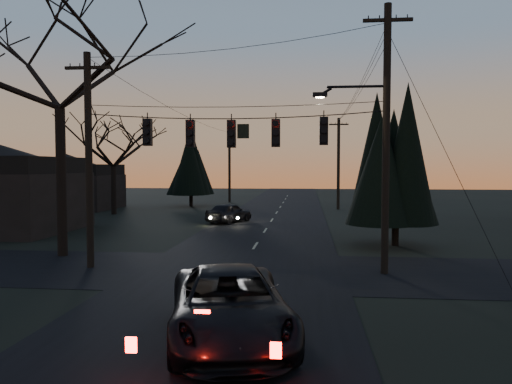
# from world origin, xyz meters

# --- Properties ---
(ground_plane) EXTENTS (160.00, 160.00, 0.00)m
(ground_plane) POSITION_xyz_m (0.00, 0.00, 0.00)
(ground_plane) COLOR black
(main_road) EXTENTS (8.00, 120.00, 0.02)m
(main_road) POSITION_xyz_m (0.00, 20.00, 0.01)
(main_road) COLOR black
(main_road) RESTS_ON ground
(cross_road) EXTENTS (60.00, 7.00, 0.02)m
(cross_road) POSITION_xyz_m (0.00, 10.00, 0.01)
(cross_road) COLOR black
(cross_road) RESTS_ON ground
(utility_pole_right) EXTENTS (5.00, 0.30, 10.00)m
(utility_pole_right) POSITION_xyz_m (5.50, 10.00, 0.00)
(utility_pole_right) COLOR black
(utility_pole_right) RESTS_ON ground
(utility_pole_left) EXTENTS (1.80, 0.30, 8.50)m
(utility_pole_left) POSITION_xyz_m (-6.00, 10.00, 0.00)
(utility_pole_left) COLOR black
(utility_pole_left) RESTS_ON ground
(utility_pole_far_r) EXTENTS (1.80, 0.30, 8.50)m
(utility_pole_far_r) POSITION_xyz_m (5.50, 38.00, 0.00)
(utility_pole_far_r) COLOR black
(utility_pole_far_r) RESTS_ON ground
(utility_pole_far_l) EXTENTS (0.30, 0.30, 8.00)m
(utility_pole_far_l) POSITION_xyz_m (-6.00, 46.00, 0.00)
(utility_pole_far_l) COLOR black
(utility_pole_far_l) RESTS_ON ground
(span_signal_assembly) EXTENTS (11.50, 0.44, 1.48)m
(span_signal_assembly) POSITION_xyz_m (-0.24, 10.00, 5.33)
(span_signal_assembly) COLOR black
(span_signal_assembly) RESTS_ON ground
(bare_tree_left) EXTENTS (10.08, 10.08, 13.26)m
(bare_tree_left) POSITION_xyz_m (-8.38, 12.37, 9.27)
(bare_tree_left) COLOR black
(bare_tree_left) RESTS_ON ground
(evergreen_right) EXTENTS (3.90, 3.90, 7.70)m
(evergreen_right) POSITION_xyz_m (7.08, 16.88, 4.44)
(evergreen_right) COLOR black
(evergreen_right) RESTS_ON ground
(bare_tree_dist) EXTENTS (7.06, 7.06, 8.01)m
(bare_tree_dist) POSITION_xyz_m (-13.54, 31.34, 5.59)
(bare_tree_dist) COLOR black
(bare_tree_dist) RESTS_ON ground
(evergreen_dist) EXTENTS (3.78, 3.78, 6.47)m
(evergreen_dist) POSITION_xyz_m (-9.01, 40.19, 3.83)
(evergreen_dist) COLOR black
(evergreen_dist) RESTS_ON ground
(house_left_far) EXTENTS (9.00, 7.00, 5.20)m
(house_left_far) POSITION_xyz_m (-20.00, 36.00, 2.60)
(house_left_far) COLOR black
(house_left_far) RESTS_ON ground
(suv_near) EXTENTS (3.89, 6.24, 1.61)m
(suv_near) POSITION_xyz_m (0.80, 2.36, 0.80)
(suv_near) COLOR black
(suv_near) RESTS_ON ground
(sedan_oncoming_a) EXTENTS (3.24, 4.47, 1.41)m
(sedan_oncoming_a) POSITION_xyz_m (-2.95, 26.19, 0.71)
(sedan_oncoming_a) COLOR black
(sedan_oncoming_a) RESTS_ON ground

